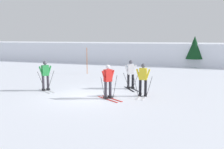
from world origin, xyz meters
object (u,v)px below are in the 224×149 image
at_px(skier_yellow, 143,78).
at_px(conifer_far_right, 195,48).
at_px(trail_marker_pole, 87,61).
at_px(skier_red, 108,81).
at_px(skier_green, 45,75).
at_px(skier_white, 131,73).

distance_m(skier_yellow, conifer_far_right, 14.71).
height_order(trail_marker_pole, conifer_far_right, conifer_far_right).
distance_m(skier_red, skier_green, 4.10).
bearing_deg(trail_marker_pole, skier_yellow, -46.73).
distance_m(skier_white, skier_yellow, 2.01).
xyz_separation_m(skier_red, skier_green, (-4.04, 0.66, -0.00)).
height_order(skier_red, skier_yellow, same).
height_order(skier_red, conifer_far_right, conifer_far_right).
relative_size(skier_white, conifer_far_right, 0.54).
bearing_deg(skier_yellow, skier_white, 123.78).
distance_m(skier_red, conifer_far_right, 16.09).
xyz_separation_m(skier_red, skier_yellow, (1.52, 1.11, 0.04)).
relative_size(skier_red, skier_yellow, 1.00).
bearing_deg(skier_white, conifer_far_right, 75.68).
height_order(skier_red, trail_marker_pole, trail_marker_pole).
relative_size(skier_red, skier_green, 1.00).
bearing_deg(conifer_far_right, skier_white, -104.32).
relative_size(skier_white, trail_marker_pole, 0.79).
relative_size(skier_green, conifer_far_right, 0.54).
bearing_deg(trail_marker_pole, skier_red, -58.76).
xyz_separation_m(skier_yellow, conifer_far_right, (2.16, 14.51, 1.05)).
relative_size(skier_yellow, conifer_far_right, 0.54).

